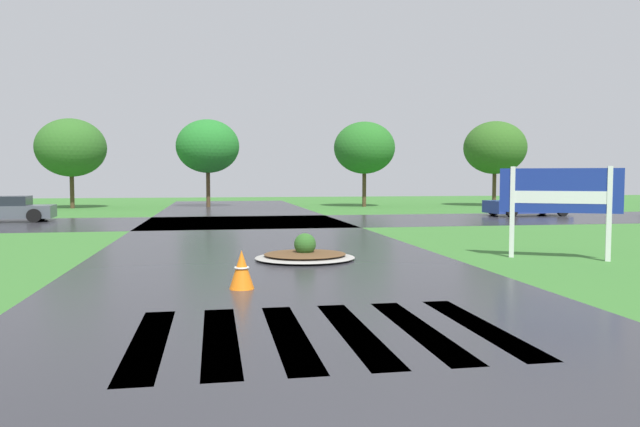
{
  "coord_description": "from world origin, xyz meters",
  "views": [
    {
      "loc": [
        -1.42,
        -3.52,
        2.1
      ],
      "look_at": [
        0.93,
        9.62,
        1.29
      ],
      "focal_mm": 33.47,
      "sensor_mm": 36.0,
      "label": 1
    }
  ],
  "objects_px": {
    "car_silver_hatch": "(4,210)",
    "traffic_cone": "(242,270)",
    "estate_billboard": "(560,195)",
    "median_island": "(305,255)",
    "car_blue_compact": "(527,204)"
  },
  "relations": [
    {
      "from": "car_silver_hatch",
      "to": "car_blue_compact",
      "type": "bearing_deg",
      "value": 175.01
    },
    {
      "from": "car_silver_hatch",
      "to": "traffic_cone",
      "type": "xyz_separation_m",
      "value": [
        10.27,
        -19.16,
        -0.22
      ]
    },
    {
      "from": "car_silver_hatch",
      "to": "traffic_cone",
      "type": "relative_size",
      "value": 6.13
    },
    {
      "from": "estate_billboard",
      "to": "car_blue_compact",
      "type": "distance_m",
      "value": 18.16
    },
    {
      "from": "estate_billboard",
      "to": "car_silver_hatch",
      "type": "bearing_deg",
      "value": -12.42
    },
    {
      "from": "median_island",
      "to": "traffic_cone",
      "type": "height_order",
      "value": "traffic_cone"
    },
    {
      "from": "estate_billboard",
      "to": "traffic_cone",
      "type": "bearing_deg",
      "value": 47.5
    },
    {
      "from": "estate_billboard",
      "to": "median_island",
      "type": "distance_m",
      "value": 6.67
    },
    {
      "from": "car_blue_compact",
      "to": "estate_billboard",
      "type": "bearing_deg",
      "value": -121.34
    },
    {
      "from": "median_island",
      "to": "car_blue_compact",
      "type": "xyz_separation_m",
      "value": [
        14.61,
        15.16,
        0.5
      ]
    },
    {
      "from": "car_silver_hatch",
      "to": "traffic_cone",
      "type": "height_order",
      "value": "car_silver_hatch"
    },
    {
      "from": "estate_billboard",
      "to": "median_island",
      "type": "xyz_separation_m",
      "value": [
        -6.42,
        1.02,
        -1.5
      ]
    },
    {
      "from": "estate_billboard",
      "to": "car_silver_hatch",
      "type": "distance_m",
      "value": 24.76
    },
    {
      "from": "median_island",
      "to": "car_blue_compact",
      "type": "relative_size",
      "value": 0.54
    },
    {
      "from": "car_blue_compact",
      "to": "traffic_cone",
      "type": "xyz_separation_m",
      "value": [
        -16.38,
        -18.86,
        -0.27
      ]
    }
  ]
}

